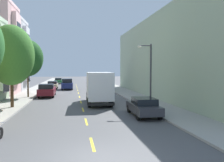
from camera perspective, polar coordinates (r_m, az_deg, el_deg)
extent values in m
plane|color=#4C4C4F|center=(39.54, -8.13, -2.45)|extent=(160.00, 160.00, 0.00)
cube|color=#99968E|center=(38.03, -18.83, -2.68)|extent=(3.20, 120.00, 0.14)
cube|color=#99968E|center=(38.38, 2.61, -2.48)|extent=(3.20, 120.00, 0.14)
cube|color=yellow|center=(11.96, -4.74, -14.79)|extent=(0.14, 2.20, 0.01)
cube|color=yellow|center=(16.78, -6.19, -9.64)|extent=(0.14, 2.20, 0.01)
cube|color=yellow|center=(21.68, -6.96, -6.80)|extent=(0.14, 2.20, 0.01)
cube|color=yellow|center=(26.62, -7.45, -5.00)|extent=(0.14, 2.20, 0.01)
cube|color=yellow|center=(31.58, -7.78, -3.77)|extent=(0.14, 2.20, 0.01)
cube|color=yellow|center=(36.55, -8.02, -2.88)|extent=(0.14, 2.20, 0.01)
cube|color=yellow|center=(41.53, -8.20, -2.19)|extent=(0.14, 2.20, 0.01)
cube|color=yellow|center=(46.51, -8.34, -1.66)|extent=(0.14, 2.20, 0.01)
cube|color=yellow|center=(51.49, -8.46, -1.23)|extent=(0.14, 2.20, 0.01)
cube|color=yellow|center=(56.48, -8.56, -0.87)|extent=(0.14, 2.20, 0.01)
cube|color=beige|center=(28.91, -24.63, 5.06)|extent=(0.55, 3.09, 7.04)
cube|color=#1E232D|center=(28.88, -23.93, -1.38)|extent=(0.04, 2.34, 1.10)
cube|color=#1E232D|center=(28.82, -24.04, 4.00)|extent=(0.04, 2.34, 1.10)
cube|color=#1E232D|center=(29.01, -24.15, 9.36)|extent=(0.04, 2.34, 1.10)
cube|color=#FECACA|center=(36.92, -22.73, 16.37)|extent=(0.60, 6.86, 0.44)
cube|color=#FECACA|center=(35.87, -21.73, 7.36)|extent=(0.55, 3.09, 9.50)
cube|color=#1E232D|center=(35.71, -21.14, 0.35)|extent=(0.04, 2.34, 1.10)
cube|color=#1E232D|center=(35.75, -21.24, 6.21)|extent=(0.04, 2.34, 1.10)
cube|color=#1E232D|center=(36.17, -21.35, 11.99)|extent=(0.04, 2.34, 1.10)
cube|color=silver|center=(43.51, -20.53, 13.30)|extent=(0.60, 6.86, 0.44)
cube|color=silver|center=(42.75, -19.71, 6.09)|extent=(0.55, 3.09, 8.92)
cube|color=#1E232D|center=(42.65, -19.23, 0.57)|extent=(0.04, 2.34, 1.10)
cube|color=#1E232D|center=(42.66, -19.30, 5.18)|extent=(0.04, 2.34, 1.10)
cube|color=#1E232D|center=(42.95, -19.38, 9.76)|extent=(0.04, 2.34, 1.10)
cube|color=#99AD8E|center=(32.84, 17.03, 5.34)|extent=(10.00, 36.00, 10.26)
cylinder|color=#47331E|center=(23.76, -22.80, -2.54)|extent=(0.30, 0.30, 2.70)
ellipsoid|color=#387028|center=(23.70, -22.95, 5.72)|extent=(4.12, 4.12, 5.51)
cylinder|color=#47331E|center=(31.64, -19.45, -0.78)|extent=(0.20, 0.20, 3.16)
ellipsoid|color=#1E4C1E|center=(31.62, -19.55, 5.20)|extent=(3.83, 3.83, 4.59)
cylinder|color=#38383D|center=(21.89, 9.23, 1.21)|extent=(0.16, 0.16, 5.76)
cylinder|color=#38383D|center=(21.82, 7.91, 8.39)|extent=(1.10, 0.10, 0.10)
ellipsoid|color=silver|center=(21.66, 6.63, 8.17)|extent=(0.44, 0.28, 0.20)
cube|color=white|center=(24.05, -3.05, -1.09)|extent=(2.57, 5.20, 2.64)
cube|color=white|center=(27.76, -3.66, -1.02)|extent=(2.37, 1.98, 2.20)
cube|color=black|center=(28.62, -3.79, 0.07)|extent=(2.02, 0.15, 0.97)
cube|color=black|center=(21.76, -2.52, -5.60)|extent=(2.40, 0.24, 0.24)
cylinder|color=black|center=(28.01, -1.49, -3.61)|extent=(0.31, 0.97, 0.96)
cylinder|color=black|center=(27.87, -5.84, -3.66)|extent=(0.31, 0.97, 0.96)
cylinder|color=black|center=(22.97, -0.12, -5.03)|extent=(0.31, 0.97, 0.96)
cylinder|color=black|center=(22.79, -5.44, -5.11)|extent=(0.31, 0.97, 0.96)
cylinder|color=black|center=(24.05, -0.47, -4.68)|extent=(0.31, 0.97, 0.96)
cylinder|color=black|center=(23.88, -5.54, -4.74)|extent=(0.31, 0.97, 0.96)
cube|color=black|center=(40.57, -2.16, -1.40)|extent=(1.87, 4.53, 0.60)
cube|color=black|center=(40.31, -2.12, -0.64)|extent=(1.62, 2.18, 0.50)
cylinder|color=black|center=(42.21, -1.40, -1.64)|extent=(0.23, 0.66, 0.66)
cylinder|color=black|center=(42.00, -3.53, -1.67)|extent=(0.23, 0.66, 0.66)
cylinder|color=black|center=(39.21, -0.70, -1.98)|extent=(0.23, 0.66, 0.66)
cylinder|color=black|center=(38.97, -2.99, -2.02)|extent=(0.23, 0.66, 0.66)
cube|color=#194C28|center=(61.04, -12.69, -0.05)|extent=(1.84, 4.51, 0.60)
cube|color=black|center=(61.24, -12.69, 0.48)|extent=(1.60, 2.17, 0.50)
cylinder|color=black|center=(59.57, -13.52, -0.41)|extent=(0.23, 0.66, 0.66)
cylinder|color=black|center=(59.49, -12.00, -0.40)|extent=(0.23, 0.66, 0.66)
cylinder|color=black|center=(62.62, -13.35, -0.26)|extent=(0.23, 0.66, 0.66)
cylinder|color=black|center=(62.55, -11.90, -0.24)|extent=(0.23, 0.66, 0.66)
cube|color=#AD1E1E|center=(63.39, -4.78, 0.12)|extent=(1.90, 4.54, 0.60)
cube|color=black|center=(63.14, -4.76, 0.61)|extent=(1.63, 2.19, 0.50)
cylinder|color=black|center=(64.98, -4.16, -0.08)|extent=(0.23, 0.66, 0.66)
cylinder|color=black|center=(64.88, -5.55, -0.09)|extent=(0.23, 0.66, 0.66)
cylinder|color=black|center=(61.93, -3.96, -0.22)|extent=(0.23, 0.66, 0.66)
cylinder|color=black|center=(61.83, -5.42, -0.23)|extent=(0.23, 0.66, 0.66)
cube|color=#195B60|center=(51.06, -3.40, -0.36)|extent=(1.96, 4.80, 0.90)
cube|color=black|center=(51.02, -3.41, 0.53)|extent=(1.72, 2.79, 0.70)
cylinder|color=black|center=(52.81, -2.66, -0.74)|extent=(0.22, 0.66, 0.66)
cylinder|color=black|center=(52.62, -4.53, -0.76)|extent=(0.22, 0.66, 0.66)
cylinder|color=black|center=(49.57, -2.20, -0.98)|extent=(0.22, 0.66, 0.66)
cylinder|color=black|center=(49.38, -4.19, -1.00)|extent=(0.22, 0.66, 0.66)
cube|color=#333338|center=(18.75, 7.50, -6.37)|extent=(1.90, 4.54, 0.60)
cube|color=black|center=(18.46, 7.70, -4.80)|extent=(1.63, 2.19, 0.50)
cylinder|color=black|center=(20.47, 8.46, -6.45)|extent=(0.23, 0.66, 0.66)
cylinder|color=black|center=(20.08, 4.11, -6.61)|extent=(0.23, 0.66, 0.66)
cylinder|color=black|center=(17.61, 11.36, -8.00)|extent=(0.23, 0.66, 0.66)
cylinder|color=black|center=(17.15, 6.33, -8.26)|extent=(0.23, 0.66, 0.66)
cube|color=maroon|center=(32.80, -15.25, -2.33)|extent=(2.07, 5.32, 0.80)
cube|color=black|center=(31.58, -15.45, -1.25)|extent=(1.78, 1.61, 0.60)
cylinder|color=black|center=(31.15, -17.17, -3.36)|extent=(0.23, 0.66, 0.66)
cylinder|color=black|center=(30.98, -13.89, -3.35)|extent=(0.23, 0.66, 0.66)
cylinder|color=black|center=(34.71, -16.45, -2.73)|extent=(0.23, 0.66, 0.66)
cylinder|color=black|center=(34.56, -13.51, -2.71)|extent=(0.23, 0.66, 0.66)
cube|color=tan|center=(45.06, -14.04, -1.06)|extent=(1.82, 4.51, 0.60)
cube|color=black|center=(45.25, -14.03, -0.35)|extent=(1.59, 2.17, 0.50)
cylinder|color=black|center=(43.62, -15.22, -1.59)|extent=(0.22, 0.66, 0.66)
cylinder|color=black|center=(43.50, -13.14, -1.58)|extent=(0.22, 0.66, 0.66)
cylinder|color=black|center=(46.66, -14.86, -1.31)|extent=(0.22, 0.66, 0.66)
cylinder|color=black|center=(46.55, -12.92, -1.29)|extent=(0.22, 0.66, 0.66)
cube|color=navy|center=(43.51, -10.64, -0.96)|extent=(1.95, 4.80, 0.90)
cube|color=black|center=(43.47, -10.65, 0.09)|extent=(1.72, 2.78, 0.70)
cylinder|color=black|center=(41.94, -11.86, -1.73)|extent=(0.22, 0.66, 0.66)
cylinder|color=black|center=(41.91, -9.50, -1.71)|extent=(0.22, 0.66, 0.66)
cylinder|color=black|center=(45.20, -11.69, -1.40)|extent=(0.22, 0.66, 0.66)
cylinder|color=black|center=(45.16, -9.50, -1.39)|extent=(0.22, 0.66, 0.66)
cylinder|color=black|center=(13.97, -25.25, -11.21)|extent=(0.20, 0.61, 0.60)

